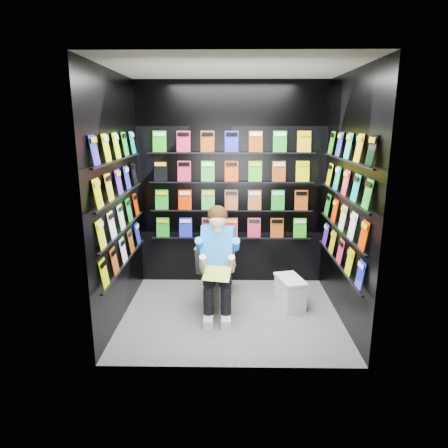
{
  "coord_description": "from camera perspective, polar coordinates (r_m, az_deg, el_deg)",
  "views": [
    {
      "loc": [
        -0.02,
        -4.09,
        2.09
      ],
      "look_at": [
        -0.08,
        0.15,
        1.01
      ],
      "focal_mm": 32.0,
      "sensor_mm": 36.0,
      "label": 1
    }
  ],
  "objects": [
    {
      "name": "longbox",
      "position": [
        4.78,
        9.39,
        -9.73
      ],
      "size": [
        0.33,
        0.47,
        0.32
      ],
      "primitive_type": "cube",
      "rotation": [
        0.0,
        0.0,
        0.25
      ],
      "color": "silver",
      "rests_on": "floor"
    },
    {
      "name": "longbox_lid",
      "position": [
        4.71,
        9.47,
        -7.8
      ],
      "size": [
        0.36,
        0.49,
        0.03
      ],
      "primitive_type": "cube",
      "rotation": [
        0.0,
        0.0,
        0.25
      ],
      "color": "silver",
      "rests_on": "longbox"
    },
    {
      "name": "comics_left",
      "position": [
        4.32,
        -14.64,
        3.38
      ],
      "size": [
        0.06,
        1.7,
        1.37
      ],
      "primitive_type": null,
      "color": "#E33500",
      "rests_on": "wall_left"
    },
    {
      "name": "wall_right",
      "position": [
        4.34,
        17.18,
        3.18
      ],
      "size": [
        0.04,
        2.0,
        2.6
      ],
      "primitive_type": "cube",
      "color": "black",
      "rests_on": "floor"
    },
    {
      "name": "reader",
      "position": [
        4.41,
        -0.87,
        -3.45
      ],
      "size": [
        0.61,
        0.79,
        1.3
      ],
      "primitive_type": null,
      "rotation": [
        0.0,
        0.0,
        -0.19
      ],
      "color": "#2784EA",
      "rests_on": "toilet"
    },
    {
      "name": "comics_back",
      "position": [
        5.12,
        1.07,
        5.49
      ],
      "size": [
        2.1,
        0.06,
        1.37
      ],
      "primitive_type": null,
      "color": "#E33500",
      "rests_on": "wall_back"
    },
    {
      "name": "ceiling",
      "position": [
        4.12,
        1.19,
        21.41
      ],
      "size": [
        2.4,
        2.4,
        0.0
      ],
      "primitive_type": "plane",
      "color": "white",
      "rests_on": "floor"
    },
    {
      "name": "wall_front",
      "position": [
        3.19,
        1.15,
        -0.04
      ],
      "size": [
        2.4,
        0.04,
        2.6
      ],
      "primitive_type": "cube",
      "color": "black",
      "rests_on": "floor"
    },
    {
      "name": "wall_back",
      "position": [
        5.15,
        1.06,
        5.48
      ],
      "size": [
        2.4,
        0.04,
        2.6
      ],
      "primitive_type": "cube",
      "color": "black",
      "rests_on": "floor"
    },
    {
      "name": "wall_left",
      "position": [
        4.33,
        -15.02,
        3.31
      ],
      "size": [
        0.04,
        2.0,
        2.6
      ],
      "primitive_type": "cube",
      "color": "black",
      "rests_on": "floor"
    },
    {
      "name": "held_comic",
      "position": [
        4.13,
        -1.01,
        -7.12
      ],
      "size": [
        0.31,
        0.21,
        0.12
      ],
      "primitive_type": "cube",
      "rotation": [
        -0.96,
        0.0,
        -0.19
      ],
      "color": "green",
      "rests_on": "reader"
    },
    {
      "name": "comics_right",
      "position": [
        4.33,
        16.8,
        3.25
      ],
      "size": [
        0.06,
        1.7,
        1.37
      ],
      "primitive_type": null,
      "color": "#E33500",
      "rests_on": "wall_right"
    },
    {
      "name": "floor",
      "position": [
        4.59,
        1.02,
        -12.76
      ],
      "size": [
        2.4,
        2.4,
        0.0
      ],
      "primitive_type": "plane",
      "color": "slate",
      "rests_on": "ground"
    },
    {
      "name": "toilet",
      "position": [
        4.89,
        -0.72,
        -6.31
      ],
      "size": [
        0.55,
        0.82,
        0.73
      ],
      "primitive_type": "imported",
      "rotation": [
        0.0,
        0.0,
        2.95
      ],
      "color": "silver",
      "rests_on": "floor"
    }
  ]
}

